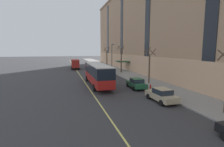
# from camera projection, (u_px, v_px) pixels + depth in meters

# --- Properties ---
(ground_plane) EXTENTS (260.00, 260.00, 0.00)m
(ground_plane) POSITION_uv_depth(u_px,v_px,m) (101.00, 88.00, 26.86)
(ground_plane) COLOR #38383A
(sidewalk) EXTENTS (5.54, 160.00, 0.15)m
(sidewalk) POSITION_uv_depth(u_px,v_px,m) (146.00, 81.00, 32.16)
(sidewalk) COLOR gray
(sidewalk) RESTS_ON ground
(apartment_facade) EXTENTS (15.20, 110.00, 24.12)m
(apartment_facade) POSITION_uv_depth(u_px,v_px,m) (202.00, 13.00, 30.03)
(apartment_facade) COLOR tan
(apartment_facade) RESTS_ON ground
(city_bus) EXTENTS (2.81, 12.62, 3.52)m
(city_bus) POSITION_uv_depth(u_px,v_px,m) (98.00, 73.00, 28.40)
(city_bus) COLOR red
(city_bus) RESTS_ON ground
(parked_car_red_1) EXTENTS (2.05, 4.59, 1.56)m
(parked_car_red_1) POSITION_uv_depth(u_px,v_px,m) (101.00, 67.00, 50.06)
(parked_car_red_1) COLOR #B21E19
(parked_car_red_1) RESTS_ON ground
(parked_car_champagne_2) EXTENTS (2.06, 4.40, 1.56)m
(parked_car_champagne_2) POSITION_uv_depth(u_px,v_px,m) (161.00, 95.00, 19.64)
(parked_car_champagne_2) COLOR #BCAD89
(parked_car_champagne_2) RESTS_ON ground
(parked_car_silver_3) EXTENTS (2.09, 4.30, 1.56)m
(parked_car_silver_3) POSITION_uv_depth(u_px,v_px,m) (109.00, 71.00, 41.79)
(parked_car_silver_3) COLOR #B7B7BC
(parked_car_silver_3) RESTS_ON ground
(parked_car_green_4) EXTENTS (2.11, 4.30, 1.56)m
(parked_car_green_4) POSITION_uv_depth(u_px,v_px,m) (136.00, 83.00, 26.33)
(parked_car_green_4) COLOR #23603D
(parked_car_green_4) RESTS_ON ground
(box_truck) EXTENTS (2.57, 7.54, 2.83)m
(box_truck) POSITION_uv_depth(u_px,v_px,m) (75.00, 64.00, 52.10)
(box_truck) COLOR maroon
(box_truck) RESTS_ON ground
(street_tree_mid_block) EXTENTS (1.70, 1.70, 6.10)m
(street_tree_mid_block) POSITION_uv_depth(u_px,v_px,m) (149.00, 65.00, 29.47)
(street_tree_mid_block) COLOR brown
(street_tree_mid_block) RESTS_ON sidewalk
(street_tree_far_uptown) EXTENTS (1.75, 1.75, 7.32)m
(street_tree_far_uptown) POSITION_uv_depth(u_px,v_px,m) (121.00, 58.00, 43.40)
(street_tree_far_uptown) COLOR brown
(street_tree_far_uptown) RESTS_ON sidewalk
(street_tree_far_downtown) EXTENTS (1.83, 1.83, 6.73)m
(street_tree_far_downtown) POSITION_uv_depth(u_px,v_px,m) (107.00, 57.00, 57.39)
(street_tree_far_downtown) COLOR brown
(street_tree_far_downtown) RESTS_ON sidewalk
(street_lamp) EXTENTS (0.36, 1.48, 7.06)m
(street_lamp) POSITION_uv_depth(u_px,v_px,m) (112.00, 55.00, 45.27)
(street_lamp) COLOR #2D2D30
(street_lamp) RESTS_ON sidewalk
(fire_hydrant) EXTENTS (0.42, 0.24, 0.72)m
(fire_hydrant) POSITION_uv_depth(u_px,v_px,m) (150.00, 86.00, 25.71)
(fire_hydrant) COLOR red
(fire_hydrant) RESTS_ON sidewalk
(lane_centerline) EXTENTS (0.16, 140.00, 0.01)m
(lane_centerline) POSITION_uv_depth(u_px,v_px,m) (86.00, 85.00, 29.23)
(lane_centerline) COLOR #E0D66B
(lane_centerline) RESTS_ON ground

